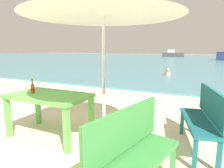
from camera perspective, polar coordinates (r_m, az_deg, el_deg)
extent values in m
plane|color=beige|center=(3.04, -23.79, -20.83)|extent=(120.00, 120.00, 0.00)
cube|color=teal|center=(31.74, 22.06, 6.74)|extent=(120.00, 50.00, 0.08)
cube|color=#60B24C|center=(3.53, -18.02, -3.30)|extent=(1.40, 0.80, 0.06)
cube|color=#60B24C|center=(3.89, -28.16, -8.61)|extent=(0.08, 0.08, 0.70)
cube|color=#60B24C|center=(3.00, -13.08, -13.10)|extent=(0.08, 0.08, 0.70)
cube|color=#60B24C|center=(4.30, -20.84, -6.33)|extent=(0.08, 0.08, 0.70)
cube|color=#60B24C|center=(3.52, -6.07, -9.36)|extent=(0.08, 0.08, 0.70)
cylinder|color=brown|center=(3.68, -22.19, -1.33)|extent=(0.06, 0.06, 0.16)
cone|color=brown|center=(3.66, -22.27, -0.14)|extent=(0.06, 0.06, 0.03)
cylinder|color=brown|center=(3.65, -22.33, 0.75)|extent=(0.03, 0.03, 0.09)
cylinder|color=red|center=(3.68, -22.18, -1.44)|extent=(0.07, 0.07, 0.05)
cylinder|color=gold|center=(3.65, -22.38, 1.49)|extent=(0.03, 0.03, 0.01)
cylinder|color=silver|center=(2.69, -2.45, 2.21)|extent=(0.04, 0.04, 2.30)
cone|color=white|center=(2.73, -2.61, 22.81)|extent=(2.10, 2.10, 0.36)
cube|color=tan|center=(2.66, 2.17, -11.93)|extent=(0.44, 0.44, 0.04)
cylinder|color=tan|center=(2.78, 2.13, -17.10)|extent=(0.07, 0.07, 0.50)
cylinder|color=tan|center=(2.89, 2.10, -21.24)|extent=(0.32, 0.32, 0.03)
cube|color=#196066|center=(3.24, 23.94, -10.05)|extent=(0.64, 1.25, 0.05)
cube|color=#196066|center=(3.20, 27.11, -5.30)|extent=(0.33, 1.17, 0.44)
cube|color=#196066|center=(3.80, 19.83, -10.60)|extent=(0.06, 0.06, 0.42)
cube|color=#196066|center=(2.82, 23.11, -18.42)|extent=(0.06, 0.06, 0.42)
cube|color=#196066|center=(3.86, 24.01, -10.60)|extent=(0.06, 0.06, 0.42)
cube|color=#196066|center=(2.89, 28.84, -18.16)|extent=(0.06, 0.06, 0.42)
cube|color=#3D8C42|center=(2.06, 7.83, -21.29)|extent=(0.61, 1.25, 0.05)
cube|color=#3D8C42|center=(2.01, 3.98, -13.10)|extent=(0.30, 1.18, 0.44)
cube|color=#3D8C42|center=(2.56, 17.33, -21.06)|extent=(0.06, 0.06, 0.42)
cube|color=#3D8C42|center=(2.66, 11.34, -19.59)|extent=(0.06, 0.06, 0.42)
cylinder|color=tan|center=(11.44, 15.94, 3.03)|extent=(0.34, 0.34, 0.20)
sphere|color=tan|center=(11.41, 15.98, 4.05)|extent=(0.21, 0.21, 0.21)
cube|color=#4C4C4C|center=(39.24, 17.41, 8.17)|extent=(3.89, 1.06, 0.80)
cube|color=silver|center=(39.29, 16.95, 9.23)|extent=(1.24, 0.80, 0.62)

